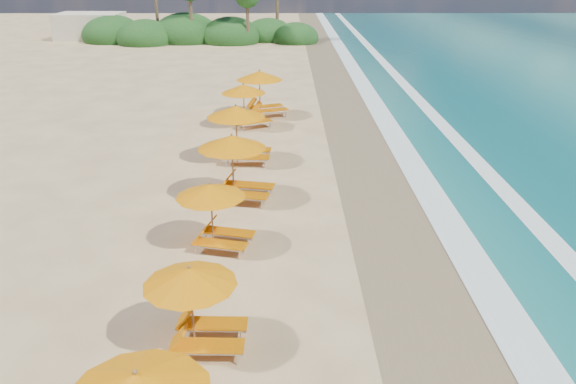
# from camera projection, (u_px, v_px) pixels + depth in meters

# --- Properties ---
(ground) EXTENTS (160.00, 160.00, 0.00)m
(ground) POSITION_uv_depth(u_px,v_px,m) (288.00, 224.00, 19.17)
(ground) COLOR #D7B87E
(ground) RESTS_ON ground
(wet_sand) EXTENTS (4.00, 160.00, 0.01)m
(wet_sand) POSITION_uv_depth(u_px,v_px,m) (404.00, 224.00, 19.19)
(wet_sand) COLOR olive
(wet_sand) RESTS_ON ground
(surf_foam) EXTENTS (4.00, 160.00, 0.01)m
(surf_foam) POSITION_uv_depth(u_px,v_px,m) (483.00, 223.00, 19.19)
(surf_foam) COLOR white
(surf_foam) RESTS_ON ground
(station_2) EXTENTS (2.36, 2.18, 2.17)m
(station_2) POSITION_uv_depth(u_px,v_px,m) (199.00, 302.00, 12.68)
(station_2) COLOR olive
(station_2) RESTS_ON ground
(station_3) EXTENTS (2.68, 2.59, 2.18)m
(station_3) POSITION_uv_depth(u_px,v_px,m) (217.00, 212.00, 17.21)
(station_3) COLOR olive
(station_3) RESTS_ON ground
(station_4) EXTENTS (3.10, 2.96, 2.57)m
(station_4) POSITION_uv_depth(u_px,v_px,m) (238.00, 163.00, 20.63)
(station_4) COLOR olive
(station_4) RESTS_ON ground
(station_5) EXTENTS (2.91, 2.70, 2.63)m
(station_5) POSITION_uv_depth(u_px,v_px,m) (241.00, 130.00, 24.51)
(station_5) COLOR olive
(station_5) RESTS_ON ground
(station_6) EXTENTS (3.21, 3.21, 2.41)m
(station_6) POSITION_uv_depth(u_px,v_px,m) (247.00, 103.00, 29.68)
(station_6) COLOR olive
(station_6) RESTS_ON ground
(station_7) EXTENTS (3.40, 3.33, 2.67)m
(station_7) POSITION_uv_depth(u_px,v_px,m) (263.00, 90.00, 31.86)
(station_7) COLOR olive
(station_7) RESTS_ON ground
(treeline) EXTENTS (25.80, 8.80, 9.74)m
(treeline) POSITION_uv_depth(u_px,v_px,m) (195.00, 32.00, 60.75)
(treeline) COLOR #163D14
(treeline) RESTS_ON ground
(beach_building) EXTENTS (7.00, 5.00, 2.80)m
(beach_building) POSITION_uv_depth(u_px,v_px,m) (91.00, 26.00, 62.84)
(beach_building) COLOR beige
(beach_building) RESTS_ON ground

